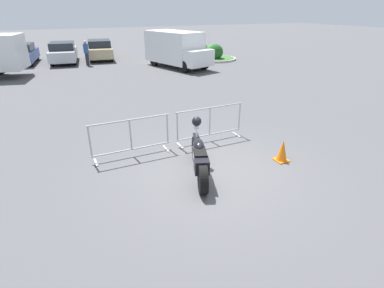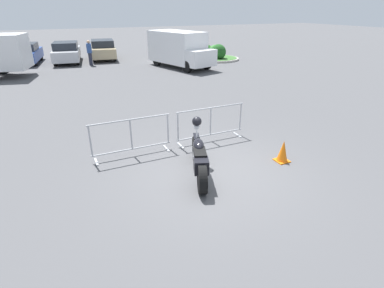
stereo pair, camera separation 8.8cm
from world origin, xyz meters
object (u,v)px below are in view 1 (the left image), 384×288
Objects in this scene: crowd_barrier_near at (131,137)px; parked_car_tan at (100,50)px; parked_car_silver at (63,52)px; parked_car_blue at (22,54)px; delivery_van at (176,48)px; pedestrian at (86,52)px; motorcycle at (199,157)px; traffic_cone at (282,151)px; crowd_barrier_far at (210,124)px.

crowd_barrier_near is 17.83m from parked_car_tan.
parked_car_silver and parked_car_tan have the same top height.
delivery_van is at bearing -114.33° from parked_car_blue.
parked_car_blue is 4.93m from pedestrian.
motorcycle is at bearing -159.71° from parked_car_blue.
pedestrian reaches higher than parked_car_silver.
delivery_van reaches higher than crowd_barrier_near.
motorcycle is at bearing -175.38° from parked_car_tan.
parked_car_tan reaches higher than traffic_cone.
crowd_barrier_near is 0.49× the size of parked_car_silver.
crowd_barrier_far is 3.75× the size of traffic_cone.
parked_car_blue is (-5.53, 17.95, 0.16)m from crowd_barrier_far.
parked_car_silver is at bearing 25.80° from motorcycle.
parked_car_tan reaches higher than parked_car_blue.
parked_car_blue is (-4.32, 19.64, 0.24)m from motorcycle.
parked_car_blue is at bearing -175.35° from pedestrian.
parked_car_blue is 7.41× the size of traffic_cone.
motorcycle reaches higher than crowd_barrier_far.
delivery_van reaches higher than parked_car_silver.
pedestrian is (1.38, -1.99, 0.18)m from parked_car_silver.
traffic_cone is (1.10, -2.00, -0.27)m from crowd_barrier_far.
parked_car_tan is 2.82m from pedestrian.
motorcycle is 2.34m from traffic_cone.
delivery_van is at bearing -119.71° from parked_car_silver.
delivery_van is at bearing 0.15° from motorcycle.
pedestrian is at bearing 21.69° from motorcycle.
parked_car_tan is (-0.11, 17.68, 0.19)m from crowd_barrier_far.
crowd_barrier_near is at bearing 150.40° from traffic_cone.
crowd_barrier_near is at bearing -55.23° from pedestrian.
traffic_cone is at bearing -76.76° from motorcycle.
crowd_barrier_near and crowd_barrier_far have the same top height.
motorcycle is at bearing -54.37° from crowd_barrier_near.
motorcycle is at bearing -36.65° from delivery_van.
crowd_barrier_near is at bearing -179.58° from parked_car_tan.
crowd_barrier_far is 0.41× the size of delivery_van.
parked_car_blue is at bearing 95.03° from parked_car_tan.
crowd_barrier_near is 0.41× the size of delivery_van.
traffic_cone is (3.92, -19.19, -0.45)m from parked_car_silver.
parked_car_tan reaches higher than crowd_barrier_far.
pedestrian is (4.10, -2.74, 0.20)m from parked_car_blue.
delivery_van reaches higher than crowd_barrier_far.
motorcycle is 14.62m from delivery_van.
parked_car_blue is 2.59× the size of pedestrian.
delivery_van is 14.29m from traffic_cone.
parked_car_tan is (1.10, 19.37, 0.27)m from motorcycle.
parked_car_blue is at bearing 82.24° from parked_car_silver.
crowd_barrier_near is (-1.21, 1.69, 0.08)m from motorcycle.
delivery_van is (3.97, 11.97, 0.69)m from crowd_barrier_far.
parked_car_silver is at bearing 99.32° from crowd_barrier_far.
parked_car_tan reaches higher than crowd_barrier_near.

